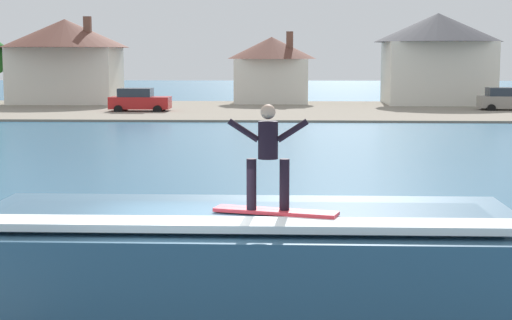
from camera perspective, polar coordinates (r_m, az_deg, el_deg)
wave_crest at (r=14.30m, az=-0.76°, el=-6.83°), size 9.42×4.30×1.77m
surfboard at (r=13.37m, az=1.36°, el=-3.57°), size 2.06×0.94×0.06m
surfer at (r=13.21m, az=0.83°, el=0.63°), size 1.30×0.32×1.70m
shoreline_bank at (r=64.59m, az=0.87°, el=3.47°), size 120.00×22.37×0.15m
car_near_shore at (r=62.90m, az=-8.06°, el=4.09°), size 4.50×2.31×1.86m
car_far_shore at (r=66.30m, az=16.78°, el=4.01°), size 4.05×2.26×1.86m
house_with_chimney at (r=74.42m, az=-13.00°, el=7.13°), size 11.08×11.08×7.61m
house_gabled_white at (r=73.32m, az=12.39°, el=7.17°), size 10.92×10.92×7.90m
house_small_cottage at (r=73.42m, az=1.09°, el=6.45°), size 7.85×7.85×6.36m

